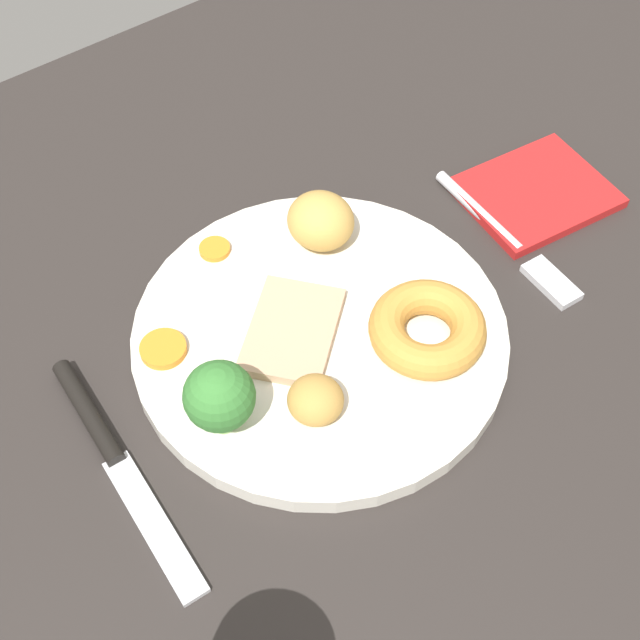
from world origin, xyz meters
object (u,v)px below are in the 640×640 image
(yorkshire_pudding, at_px, (427,329))
(roast_potato_left, at_px, (321,221))
(meat_slice_main, at_px, (292,331))
(roast_potato_right, at_px, (316,400))
(broccoli_floret, at_px, (215,392))
(knife, at_px, (111,452))
(carrot_coin_back, at_px, (215,249))
(dinner_plate, at_px, (320,335))
(folded_napkin, at_px, (535,193))
(carrot_coin_front, at_px, (163,349))
(fork, at_px, (507,240))

(yorkshire_pudding, bearing_deg, roast_potato_left, -90.15)
(roast_potato_left, bearing_deg, meat_slice_main, 39.58)
(roast_potato_left, xyz_separation_m, roast_potato_right, (0.09, 0.11, -0.01))
(broccoli_floret, distance_m, knife, 0.08)
(roast_potato_left, xyz_separation_m, knife, (0.21, 0.05, -0.03))
(roast_potato_left, height_order, carrot_coin_back, roast_potato_left)
(yorkshire_pudding, distance_m, roast_potato_left, 0.11)
(dinner_plate, height_order, carrot_coin_back, carrot_coin_back)
(meat_slice_main, xyz_separation_m, knife, (0.14, -0.00, -0.01))
(carrot_coin_back, height_order, broccoli_floret, broccoli_floret)
(folded_napkin, bearing_deg, carrot_coin_front, -7.69)
(roast_potato_right, bearing_deg, roast_potato_left, -129.25)
(knife, bearing_deg, carrot_coin_back, 127.40)
(meat_slice_main, bearing_deg, roast_potato_left, -140.42)
(broccoli_floret, distance_m, folded_napkin, 0.31)
(yorkshire_pudding, height_order, knife, yorkshire_pudding)
(yorkshire_pudding, xyz_separation_m, folded_napkin, (-0.17, -0.06, -0.02))
(carrot_coin_front, xyz_separation_m, carrot_coin_back, (-0.08, -0.05, -0.00))
(carrot_coin_back, relative_size, fork, 0.15)
(carrot_coin_front, distance_m, broccoli_floret, 0.07)
(roast_potato_right, distance_m, fork, 0.21)
(fork, bearing_deg, carrot_coin_front, -98.67)
(carrot_coin_front, bearing_deg, folded_napkin, 172.31)
(meat_slice_main, xyz_separation_m, roast_potato_left, (-0.07, -0.06, 0.02))
(broccoli_floret, xyz_separation_m, fork, (-0.26, -0.00, -0.04))
(roast_potato_right, relative_size, broccoli_floret, 0.65)
(dinner_plate, distance_m, carrot_coin_back, 0.10)
(yorkshire_pudding, relative_size, roast_potato_left, 1.59)
(roast_potato_right, height_order, carrot_coin_front, roast_potato_right)
(dinner_plate, xyz_separation_m, carrot_coin_front, (0.09, -0.05, 0.01))
(carrot_coin_front, relative_size, broccoli_floret, 0.57)
(meat_slice_main, xyz_separation_m, roast_potato_right, (0.02, 0.06, 0.01))
(dinner_plate, bearing_deg, folded_napkin, -178.21)
(yorkshire_pudding, xyz_separation_m, knife, (0.21, -0.06, -0.02))
(roast_potato_left, height_order, folded_napkin, roast_potato_left)
(yorkshire_pudding, bearing_deg, meat_slice_main, -40.65)
(broccoli_floret, bearing_deg, yorkshire_pudding, 166.95)
(roast_potato_right, relative_size, carrot_coin_front, 1.14)
(roast_potato_left, xyz_separation_m, broccoli_floret, (0.14, 0.08, 0.01))
(yorkshire_pudding, bearing_deg, fork, -162.88)
(meat_slice_main, distance_m, yorkshire_pudding, 0.09)
(meat_slice_main, height_order, roast_potato_left, roast_potato_left)
(meat_slice_main, distance_m, broccoli_floret, 0.08)
(dinner_plate, height_order, roast_potato_left, roast_potato_left)
(knife, bearing_deg, fork, 89.63)
(dinner_plate, xyz_separation_m, roast_potato_right, (0.04, 0.05, 0.02))
(roast_potato_right, height_order, knife, roast_potato_right)
(yorkshire_pudding, distance_m, knife, 0.22)
(meat_slice_main, xyz_separation_m, fork, (-0.18, 0.02, -0.01))
(carrot_coin_front, xyz_separation_m, folded_napkin, (-0.31, 0.04, -0.01))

